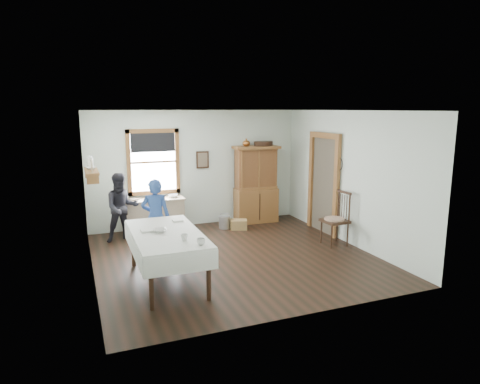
# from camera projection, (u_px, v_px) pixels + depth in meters

# --- Properties ---
(room) EXTENTS (5.01, 5.01, 2.70)m
(room) POSITION_uv_depth(u_px,v_px,m) (234.00, 186.00, 7.76)
(room) COLOR black
(room) RESTS_ON ground
(window) EXTENTS (1.18, 0.07, 1.48)m
(window) POSITION_uv_depth(u_px,v_px,m) (153.00, 158.00, 9.60)
(window) COLOR white
(window) RESTS_ON room
(doorway) EXTENTS (0.09, 1.14, 2.22)m
(doorway) POSITION_uv_depth(u_px,v_px,m) (324.00, 181.00, 9.46)
(doorway) COLOR #4F4739
(doorway) RESTS_ON room
(wall_shelf) EXTENTS (0.24, 1.00, 0.44)m
(wall_shelf) POSITION_uv_depth(u_px,v_px,m) (91.00, 170.00, 8.27)
(wall_shelf) COLOR brown
(wall_shelf) RESTS_ON room
(framed_picture) EXTENTS (0.30, 0.04, 0.40)m
(framed_picture) POSITION_uv_depth(u_px,v_px,m) (203.00, 160.00, 10.02)
(framed_picture) COLOR #382113
(framed_picture) RESTS_ON room
(rug_beater) EXTENTS (0.01, 0.27, 0.27)m
(rug_beater) POSITION_uv_depth(u_px,v_px,m) (339.00, 158.00, 8.85)
(rug_beater) COLOR black
(rug_beater) RESTS_ON room
(work_counter) EXTENTS (1.34, 0.51, 0.76)m
(work_counter) POSITION_uv_depth(u_px,v_px,m) (154.00, 215.00, 9.57)
(work_counter) COLOR #C6AF89
(work_counter) RESTS_ON room
(china_hutch) EXTENTS (1.11, 0.57, 1.85)m
(china_hutch) POSITION_uv_depth(u_px,v_px,m) (256.00, 184.00, 10.34)
(china_hutch) COLOR brown
(china_hutch) RESTS_ON room
(dining_table) EXTENTS (1.09, 2.06, 0.82)m
(dining_table) POSITION_uv_depth(u_px,v_px,m) (167.00, 257.00, 6.80)
(dining_table) COLOR silver
(dining_table) RESTS_ON room
(spindle_chair) EXTENTS (0.54, 0.54, 1.11)m
(spindle_chair) POSITION_uv_depth(u_px,v_px,m) (335.00, 218.00, 8.63)
(spindle_chair) COLOR #382113
(spindle_chair) RESTS_ON room
(pail) EXTENTS (0.35, 0.35, 0.29)m
(pail) POSITION_uv_depth(u_px,v_px,m) (225.00, 222.00, 9.90)
(pail) COLOR #A0A4A9
(pail) RESTS_ON room
(wicker_basket) EXTENTS (0.44, 0.37, 0.22)m
(wicker_basket) POSITION_uv_depth(u_px,v_px,m) (239.00, 224.00, 9.84)
(wicker_basket) COLOR tan
(wicker_basket) RESTS_ON room
(woman_blue) EXTENTS (0.58, 0.47, 1.36)m
(woman_blue) POSITION_uv_depth(u_px,v_px,m) (156.00, 220.00, 7.98)
(woman_blue) COLOR navy
(woman_blue) RESTS_ON room
(figure_dark) EXTENTS (0.68, 0.54, 1.33)m
(figure_dark) POSITION_uv_depth(u_px,v_px,m) (122.00, 210.00, 8.83)
(figure_dark) COLOR black
(figure_dark) RESTS_ON room
(table_cup_a) EXTENTS (0.13, 0.13, 0.10)m
(table_cup_a) POSITION_uv_depth(u_px,v_px,m) (201.00, 241.00, 6.10)
(table_cup_a) COLOR silver
(table_cup_a) RESTS_ON dining_table
(table_cup_b) EXTENTS (0.14, 0.14, 0.10)m
(table_cup_b) POSITION_uv_depth(u_px,v_px,m) (184.00, 237.00, 6.30)
(table_cup_b) COLOR silver
(table_cup_b) RESTS_ON dining_table
(table_bowl) EXTENTS (0.27, 0.27, 0.06)m
(table_bowl) POSITION_uv_depth(u_px,v_px,m) (160.00, 230.00, 6.73)
(table_bowl) COLOR silver
(table_bowl) RESTS_ON dining_table
(counter_book) EXTENTS (0.24, 0.26, 0.02)m
(counter_book) POSITION_uv_depth(u_px,v_px,m) (130.00, 200.00, 9.33)
(counter_book) COLOR brown
(counter_book) RESTS_ON work_counter
(counter_bowl) EXTENTS (0.28, 0.28, 0.07)m
(counter_bowl) POSITION_uv_depth(u_px,v_px,m) (173.00, 196.00, 9.63)
(counter_bowl) COLOR silver
(counter_bowl) RESTS_ON work_counter
(shelf_bowl) EXTENTS (0.22, 0.22, 0.05)m
(shelf_bowl) POSITION_uv_depth(u_px,v_px,m) (91.00, 168.00, 8.27)
(shelf_bowl) COLOR silver
(shelf_bowl) RESTS_ON wall_shelf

